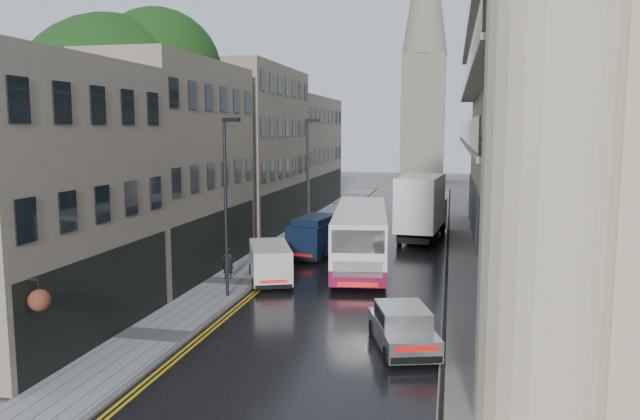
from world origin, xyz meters
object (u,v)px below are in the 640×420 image
at_px(cream_bus, 334,249).
at_px(lamp_post_far, 307,178).
at_px(silver_hatchback, 388,342).
at_px(pedestrian, 228,263).
at_px(white_lorry, 400,210).
at_px(tree_far, 213,148).
at_px(navy_van, 291,239).
at_px(lamp_post_near, 226,209).
at_px(tree_near, 113,142).
at_px(white_van, 255,270).

xyz_separation_m(cream_bus, lamp_post_far, (-4.21, 12.18, 2.54)).
height_order(silver_hatchback, pedestrian, pedestrian).
height_order(cream_bus, white_lorry, white_lorry).
relative_size(white_lorry, lamp_post_far, 1.05).
distance_m(white_lorry, pedestrian, 14.25).
distance_m(tree_far, lamp_post_far, 7.30).
height_order(navy_van, lamp_post_near, lamp_post_near).
bearing_deg(tree_near, navy_van, 31.27).
height_order(silver_hatchback, white_van, white_van).
xyz_separation_m(tree_near, lamp_post_near, (7.39, -3.44, -2.86)).
bearing_deg(pedestrian, lamp_post_far, -103.33).
height_order(white_lorry, lamp_post_near, lamp_post_near).
bearing_deg(cream_bus, lamp_post_near, -141.45).
relative_size(white_van, pedestrian, 2.68).
bearing_deg(silver_hatchback, pedestrian, 116.39).
distance_m(cream_bus, pedestrian, 5.42).
bearing_deg(navy_van, tree_near, -139.34).
distance_m(tree_near, lamp_post_far, 15.14).
height_order(pedestrian, lamp_post_far, lamp_post_far).
distance_m(tree_far, white_lorry, 14.23).
distance_m(navy_van, pedestrian, 5.68).
height_order(tree_near, navy_van, tree_near).
height_order(silver_hatchback, lamp_post_near, lamp_post_near).
relative_size(navy_van, pedestrian, 3.09).
height_order(white_lorry, navy_van, white_lorry).
height_order(cream_bus, white_van, cream_bus).
bearing_deg(white_lorry, cream_bus, -96.63).
xyz_separation_m(tree_far, navy_van, (7.90, -8.02, -4.95)).
relative_size(tree_far, white_lorry, 1.46).
bearing_deg(navy_van, pedestrian, -100.53).
relative_size(white_van, lamp_post_near, 0.54).
relative_size(tree_near, tree_far, 1.11).
height_order(tree_far, lamp_post_near, tree_far).
bearing_deg(white_lorry, white_van, -107.05).
bearing_deg(lamp_post_near, navy_van, 102.50).
bearing_deg(navy_van, tree_far, 143.95).
distance_m(white_van, lamp_post_far, 15.25).
height_order(tree_near, lamp_post_near, tree_near).
bearing_deg(lamp_post_far, white_lorry, 0.09).
distance_m(tree_near, white_van, 10.32).
xyz_separation_m(tree_near, lamp_post_far, (7.31, 12.96, -2.76)).
xyz_separation_m(tree_near, silver_hatchback, (15.30, -9.99, -6.17)).
relative_size(cream_bus, lamp_post_far, 1.46).
bearing_deg(navy_van, white_lorry, 58.71).
distance_m(cream_bus, lamp_post_far, 13.13).
bearing_deg(white_van, tree_far, 96.81).
height_order(tree_near, tree_far, tree_near).
relative_size(tree_far, pedestrian, 7.77).
xyz_separation_m(lamp_post_near, lamp_post_far, (-0.07, 16.40, 0.10)).
bearing_deg(pedestrian, tree_near, -12.04).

